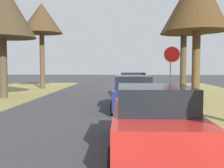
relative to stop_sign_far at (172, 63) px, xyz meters
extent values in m
cylinder|color=#9EA0A5|center=(0.00, 0.17, -1.02)|extent=(0.07, 0.43, 2.23)
cylinder|color=white|center=(0.00, -0.07, 0.41)|extent=(0.82, 0.21, 0.80)
cylinder|color=red|center=(0.00, -0.07, 0.41)|extent=(0.77, 0.22, 0.75)
cylinder|color=brown|center=(1.63, 1.71, -0.19)|extent=(0.44, 0.44, 3.87)
cylinder|color=brown|center=(1.85, 1.19, 2.30)|extent=(1.23, 0.67, 1.24)
cylinder|color=brown|center=(1.92, 1.21, 2.33)|extent=(1.22, 0.81, 1.31)
cylinder|color=brown|center=(2.07, 1.49, 2.19)|extent=(0.67, 1.07, 1.03)
cylinder|color=#4C3A26|center=(2.18, 7.64, 0.08)|extent=(0.46, 0.46, 4.42)
cone|color=#3D2B1B|center=(2.18, 7.64, 3.92)|extent=(3.60, 3.60, 3.26)
cylinder|color=#4C3A26|center=(1.85, 7.19, 2.66)|extent=(1.12, 0.89, 0.90)
cylinder|color=#4C3A26|center=(2.09, 8.19, 3.07)|extent=(1.30, 0.43, 1.68)
cylinder|color=#4C3A26|center=(1.60, 7.95, 2.79)|extent=(0.86, 1.37, 1.17)
cylinder|color=#4C402B|center=(-9.82, 2.78, -0.28)|extent=(0.49, 0.49, 3.70)
cone|color=#3C301E|center=(-9.82, 2.78, 3.36)|extent=(4.08, 4.08, 3.58)
cylinder|color=#4C402B|center=(-9.20, 2.40, 2.04)|extent=(1.00, 1.46, 1.12)
cylinder|color=#4C402B|center=(-9.23, 2.94, 2.34)|extent=(0.58, 1.41, 1.67)
cylinder|color=#4C402B|center=(-9.31, 2.39, 2.30)|extent=(1.05, 1.30, 1.61)
cylinder|color=brown|center=(-9.49, 9.58, 0.26)|extent=(0.42, 0.42, 4.77)
cone|color=#45311C|center=(-9.49, 9.58, 3.93)|extent=(3.59, 3.59, 2.57)
cylinder|color=brown|center=(-9.54, 10.10, 3.23)|extent=(1.21, 0.31, 1.28)
cylinder|color=brown|center=(-9.39, 10.11, 3.19)|extent=(1.23, 0.41, 1.21)
cylinder|color=brown|center=(-9.60, 9.98, 3.16)|extent=(0.99, 0.44, 1.14)
cube|color=red|center=(-1.64, -7.24, -1.59)|extent=(1.89, 4.43, 0.85)
cube|color=black|center=(-1.64, -7.46, -0.88)|extent=(1.63, 2.05, 0.56)
cylinder|color=black|center=(-2.53, -5.60, -1.88)|extent=(0.21, 0.60, 0.60)
cylinder|color=black|center=(-0.79, -5.57, -1.88)|extent=(0.21, 0.60, 0.60)
cylinder|color=black|center=(-2.48, -8.90, -1.88)|extent=(0.21, 0.60, 0.60)
cylinder|color=black|center=(-0.75, -8.87, -1.88)|extent=(0.21, 0.60, 0.60)
cube|color=navy|center=(-1.94, -0.88, -1.59)|extent=(1.89, 4.43, 0.85)
cube|color=black|center=(-1.94, -1.10, -0.88)|extent=(1.63, 2.05, 0.56)
cylinder|color=black|center=(-2.84, 0.76, -1.88)|extent=(0.21, 0.60, 0.60)
cylinder|color=black|center=(-1.10, 0.79, -1.88)|extent=(0.21, 0.60, 0.60)
cylinder|color=black|center=(-2.79, -2.54, -1.88)|extent=(0.21, 0.60, 0.60)
cylinder|color=black|center=(-1.05, -2.51, -1.88)|extent=(0.21, 0.60, 0.60)
cube|color=tan|center=(-1.79, 5.21, -1.59)|extent=(1.89, 4.43, 0.85)
cube|color=black|center=(-1.79, 4.99, -0.88)|extent=(1.63, 2.05, 0.56)
cylinder|color=black|center=(-2.69, 6.85, -1.88)|extent=(0.21, 0.60, 0.60)
cylinder|color=black|center=(-0.95, 6.88, -1.88)|extent=(0.21, 0.60, 0.60)
cylinder|color=black|center=(-2.64, 3.55, -1.88)|extent=(0.21, 0.60, 0.60)
cylinder|color=black|center=(-0.90, 3.58, -1.88)|extent=(0.21, 0.60, 0.60)
camera|label=1|loc=(-2.28, -13.56, -0.15)|focal=43.37mm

